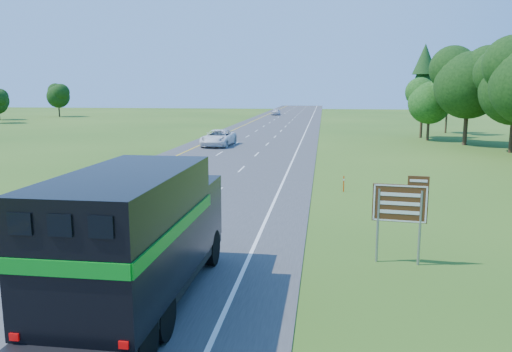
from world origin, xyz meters
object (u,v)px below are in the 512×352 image
(white_suv, at_px, (218,138))
(exit_sign, at_px, (401,207))
(horse_truck, at_px, (139,234))
(far_car, at_px, (276,112))

(white_suv, xyz_separation_m, exit_sign, (14.23, -35.72, 1.18))
(horse_truck, relative_size, exit_sign, 2.84)
(white_suv, distance_m, far_car, 65.63)
(horse_truck, bearing_deg, white_suv, 99.15)
(horse_truck, bearing_deg, far_car, 93.62)
(far_car, relative_size, exit_sign, 1.34)
(white_suv, bearing_deg, horse_truck, -78.17)
(far_car, bearing_deg, white_suv, -87.58)
(far_car, xyz_separation_m, exit_sign, (14.17, -101.35, 1.32))
(white_suv, height_order, exit_sign, exit_sign)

